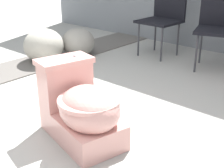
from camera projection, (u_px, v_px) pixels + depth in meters
name	position (u px, v px, depth m)	size (l,w,h in m)	color
ground_plane	(33.00, 141.00, 2.06)	(14.00, 14.00, 0.00)	#A8A59E
toilet	(82.00, 109.00, 2.01)	(0.70, 0.51, 0.52)	#E09E93
folding_chair_left	(164.00, 13.00, 3.74)	(0.46, 0.46, 0.83)	black
folding_chair_middle	(220.00, 20.00, 3.28)	(0.56, 0.56, 0.83)	black
boulder_near	(78.00, 42.00, 3.79)	(0.44, 0.40, 0.34)	gray
boulder_far	(44.00, 46.00, 3.57)	(0.50, 0.45, 0.38)	#ADA899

